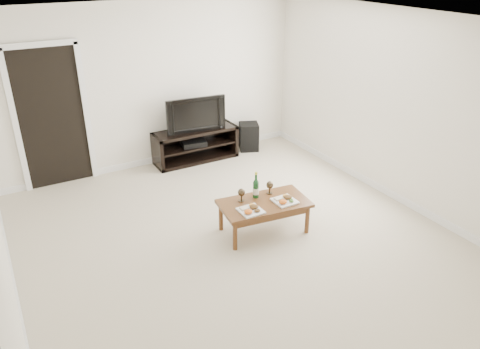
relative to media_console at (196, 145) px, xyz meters
name	(u,v)px	position (x,y,z in m)	size (l,w,h in m)	color
floor	(238,241)	(-0.59, -2.50, -0.28)	(5.50, 5.50, 0.00)	beige
back_wall	(151,86)	(-0.59, 0.27, 1.02)	(5.00, 0.04, 2.60)	white
ceiling	(237,19)	(-0.59, -2.50, 2.35)	(5.00, 5.50, 0.04)	white
doorway	(52,119)	(-2.14, 0.24, 0.75)	(0.90, 0.02, 2.05)	black
media_console	(196,145)	(0.00, 0.00, 0.00)	(1.42, 0.45, 0.55)	black
television	(194,113)	(0.00, 0.00, 0.56)	(0.99, 0.13, 0.57)	black
av_receiver	(193,143)	(-0.04, -0.01, 0.05)	(0.40, 0.30, 0.08)	black
subwoofer	(249,137)	(1.02, -0.03, -0.03)	(0.32, 0.32, 0.48)	black
coffee_table	(264,217)	(-0.19, -2.46, -0.07)	(1.10, 0.60, 0.42)	#5A3419
plate_left	(251,209)	(-0.46, -2.58, 0.18)	(0.27, 0.27, 0.07)	white
plate_right	(285,199)	(0.03, -2.58, 0.18)	(0.27, 0.27, 0.07)	white
wine_bottle	(256,185)	(-0.22, -2.30, 0.32)	(0.07, 0.07, 0.35)	#103D19
goblet_left	(241,195)	(-0.43, -2.30, 0.23)	(0.09, 0.09, 0.17)	#392E1F
goblet_right	(270,187)	(-0.01, -2.30, 0.23)	(0.09, 0.09, 0.17)	#392E1F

